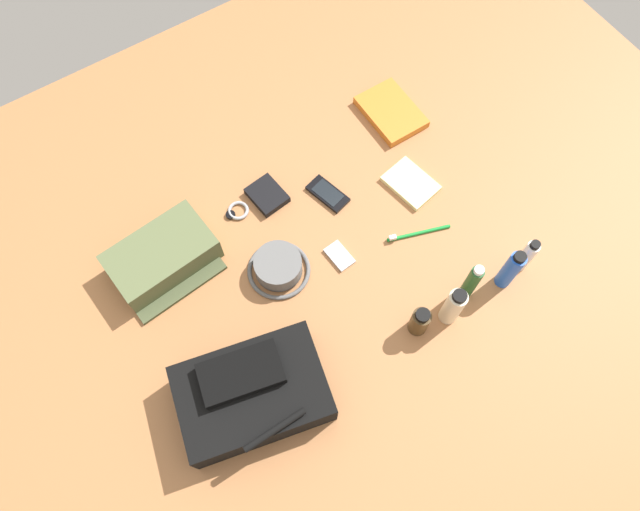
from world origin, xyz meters
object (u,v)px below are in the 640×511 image
object	(u,v)px
paperback_novel	(391,112)
wallet	(267,195)
lotion_bottle	(453,306)
bucket_hat	(278,267)
deodorant_spray	(511,270)
wristwatch	(237,211)
toiletry_pouch	(163,257)
cell_phone	(328,194)
backpack	(252,393)
shampoo_bottle	(472,281)
cologne_bottle	(420,321)
toothpaste_tube	(527,256)
toothbrush	(415,234)
notepad	(411,183)
media_player	(339,256)

from	to	relation	value
paperback_novel	wallet	distance (m)	0.48
lotion_bottle	wallet	distance (m)	0.63
bucket_hat	lotion_bottle	bearing A→B (deg)	130.85
deodorant_spray	lotion_bottle	world-z (taller)	deodorant_spray
bucket_hat	wristwatch	size ratio (longest dim) A/B	2.49
toiletry_pouch	wallet	world-z (taller)	toiletry_pouch
cell_phone	wallet	distance (m)	0.18
backpack	bucket_hat	distance (m)	0.36
wallet	paperback_novel	bearing A→B (deg)	178.94
paperback_novel	wallet	xyz separation A→B (m)	(0.48, 0.04, -0.00)
bucket_hat	shampoo_bottle	xyz separation A→B (m)	(-0.40, 0.33, 0.05)
bucket_hat	paperback_novel	xyz separation A→B (m)	(-0.58, -0.26, -0.02)
deodorant_spray	cell_phone	world-z (taller)	deodorant_spray
toiletry_pouch	deodorant_spray	size ratio (longest dim) A/B	1.74
shampoo_bottle	paperback_novel	world-z (taller)	shampoo_bottle
bucket_hat	cell_phone	bearing A→B (deg)	-152.52
cell_phone	backpack	bearing A→B (deg)	39.19
toiletry_pouch	wristwatch	bearing A→B (deg)	-172.36
shampoo_bottle	wallet	distance (m)	0.64
bucket_hat	cologne_bottle	world-z (taller)	cologne_bottle
bucket_hat	deodorant_spray	size ratio (longest dim) A/B	1.03
toothpaste_tube	toothbrush	bearing A→B (deg)	-51.88
deodorant_spray	cell_phone	size ratio (longest dim) A/B	1.24
toothpaste_tube	toothbrush	distance (m)	0.31
cologne_bottle	toothbrush	bearing A→B (deg)	-125.90
bucket_hat	backpack	bearing A→B (deg)	48.44
shampoo_bottle	cologne_bottle	bearing A→B (deg)	2.76
toiletry_pouch	notepad	xyz separation A→B (m)	(-0.73, 0.17, -0.04)
bucket_hat	shampoo_bottle	size ratio (longest dim) A/B	1.11
toothpaste_tube	media_player	distance (m)	0.51
backpack	toothbrush	bearing A→B (deg)	-166.65
cell_phone	paperback_novel	bearing A→B (deg)	-157.63
toothpaste_tube	notepad	world-z (taller)	toothpaste_tube
toiletry_pouch	wristwatch	xyz separation A→B (m)	(-0.25, -0.03, -0.04)
toiletry_pouch	deodorant_spray	world-z (taller)	deodorant_spray
deodorant_spray	shampoo_bottle	distance (m)	0.11
backpack	toothpaste_tube	world-z (taller)	toothpaste_tube
paperback_novel	cell_phone	distance (m)	0.35
bucket_hat	wallet	bearing A→B (deg)	-113.25
toothbrush	toiletry_pouch	bearing A→B (deg)	-25.79
cologne_bottle	wristwatch	xyz separation A→B (m)	(0.23, -0.57, -0.05)
backpack	notepad	size ratio (longest dim) A/B	2.70
media_player	toiletry_pouch	bearing A→B (deg)	-30.57
paperback_novel	lotion_bottle	bearing A→B (deg)	67.12
deodorant_spray	cell_phone	bearing A→B (deg)	-62.74
backpack	wristwatch	distance (m)	0.55
cell_phone	wristwatch	world-z (taller)	cell_phone
toothbrush	bucket_hat	bearing A→B (deg)	-16.87
shampoo_bottle	media_player	xyz separation A→B (m)	(0.23, -0.28, -0.07)
toiletry_pouch	deodorant_spray	xyz separation A→B (m)	(-0.76, 0.56, 0.04)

